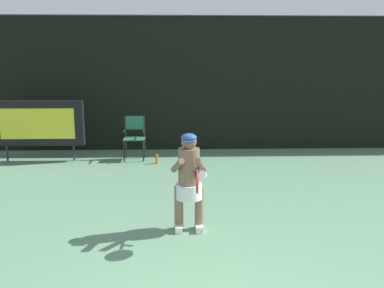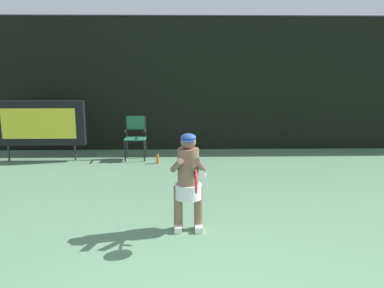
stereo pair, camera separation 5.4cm
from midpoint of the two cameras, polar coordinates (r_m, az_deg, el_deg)
backdrop_screen at (r=11.43m, az=0.19°, el=8.23°), size 18.00×0.12×3.66m
scoreboard at (r=10.81m, az=-20.19°, el=2.73°), size 2.20×0.21×1.50m
umpire_chair at (r=10.47m, az=-7.69°, el=1.25°), size 0.52×0.44×1.08m
water_bottle at (r=10.04m, az=-4.63°, el=-2.02°), size 0.07×0.07×0.27m
tennis_player at (r=5.98m, az=-0.25°, el=-4.83°), size 0.53×0.61×1.45m
tennis_racket at (r=5.43m, az=0.84°, el=-5.19°), size 0.03×0.60×0.31m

